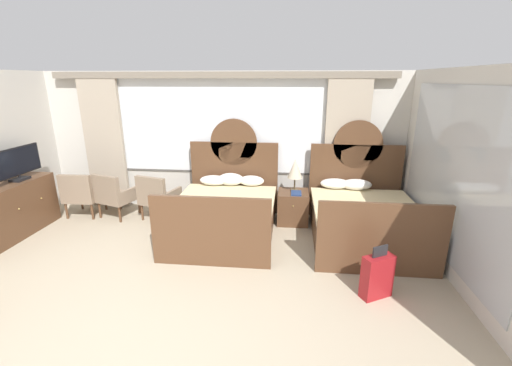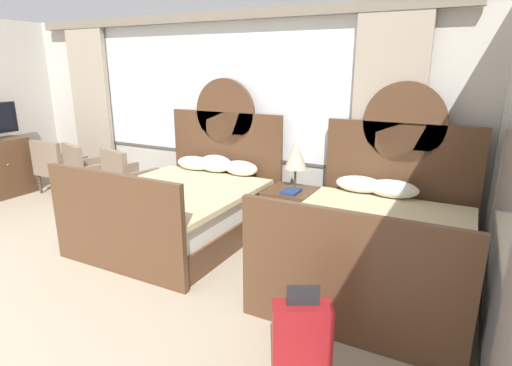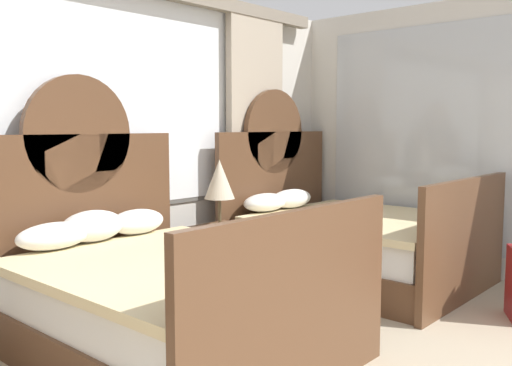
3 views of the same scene
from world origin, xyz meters
The scene contains 14 objects.
ground_plane centered at (0.00, 0.00, 0.00)m, with size 24.00×24.00×0.00m, color tan.
wall_back_window centered at (0.00, 3.87, 1.44)m, with size 6.96×0.22×2.70m.
wall_right_mirror centered at (3.51, 1.66, 1.35)m, with size 0.08×4.47×2.70m.
bed_near_window centered at (0.27, 2.71, 0.38)m, with size 1.69×2.12×1.85m.
bed_near_mirror centered at (2.56, 2.70, 0.37)m, with size 1.69×2.12×1.85m.
nightstand_between_beds centered at (1.42, 3.28, 0.29)m, with size 0.55×0.58×0.59m.
table_lamp_on_nightstand centered at (1.44, 3.36, 0.99)m, with size 0.27×0.27×0.59m.
book_on_nightstand centered at (1.47, 3.17, 0.60)m, with size 0.18×0.26×0.03m.
dresser_minibar centered at (-3.25, 2.10, 0.45)m, with size 0.49×1.86×0.90m.
tv_flatscreen centered at (-3.22, 2.49, 1.20)m, with size 0.20×1.02×0.56m.
armchair_by_window_left centered at (-1.11, 3.17, 0.46)m, with size 0.74×0.74×0.87m.
armchair_by_window_centre centered at (-1.95, 3.17, 0.46)m, with size 0.77×0.77×0.87m.
armchair_by_window_right centered at (-2.61, 3.17, 0.46)m, with size 0.63×0.63×0.87m.
suitcase_on_floor centered at (2.42, 1.12, 0.28)m, with size 0.41×0.33×0.68m.
Camera 1 is at (1.33, -2.53, 2.55)m, focal length 23.54 mm.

